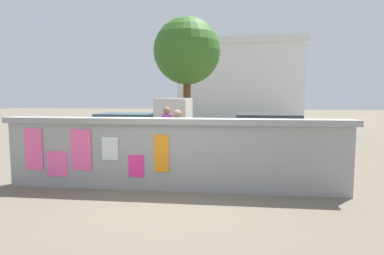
{
  "coord_description": "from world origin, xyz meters",
  "views": [
    {
      "loc": [
        1.21,
        -6.7,
        2.0
      ],
      "look_at": [
        0.05,
        2.94,
        1.03
      ],
      "focal_mm": 30.96,
      "sensor_mm": 36.0,
      "label": 1
    }
  ],
  "objects_px": {
    "car_parked": "(262,135)",
    "person_bystander": "(177,135)",
    "person_walking": "(167,128)",
    "tree_roadside": "(187,52)",
    "auto_rickshaw_truck": "(149,123)",
    "motorcycle": "(91,150)"
  },
  "relations": [
    {
      "from": "car_parked",
      "to": "person_bystander",
      "type": "relative_size",
      "value": 2.38
    },
    {
      "from": "car_parked",
      "to": "person_walking",
      "type": "distance_m",
      "value": 2.99
    },
    {
      "from": "person_bystander",
      "to": "tree_roadside",
      "type": "xyz_separation_m",
      "value": [
        -0.99,
        9.08,
        3.21
      ]
    },
    {
      "from": "auto_rickshaw_truck",
      "to": "car_parked",
      "type": "distance_m",
      "value": 4.69
    },
    {
      "from": "auto_rickshaw_truck",
      "to": "car_parked",
      "type": "relative_size",
      "value": 0.95
    },
    {
      "from": "person_bystander",
      "to": "tree_roadside",
      "type": "distance_m",
      "value": 9.68
    },
    {
      "from": "car_parked",
      "to": "motorcycle",
      "type": "bearing_deg",
      "value": -159.31
    },
    {
      "from": "car_parked",
      "to": "tree_roadside",
      "type": "height_order",
      "value": "tree_roadside"
    },
    {
      "from": "auto_rickshaw_truck",
      "to": "tree_roadside",
      "type": "relative_size",
      "value": 0.62
    },
    {
      "from": "car_parked",
      "to": "tree_roadside",
      "type": "distance_m",
      "value": 8.32
    },
    {
      "from": "car_parked",
      "to": "person_walking",
      "type": "bearing_deg",
      "value": -167.48
    },
    {
      "from": "tree_roadside",
      "to": "person_bystander",
      "type": "bearing_deg",
      "value": -83.79
    },
    {
      "from": "auto_rickshaw_truck",
      "to": "car_parked",
      "type": "bearing_deg",
      "value": -27.24
    },
    {
      "from": "person_bystander",
      "to": "tree_roadside",
      "type": "relative_size",
      "value": 0.27
    },
    {
      "from": "auto_rickshaw_truck",
      "to": "motorcycle",
      "type": "relative_size",
      "value": 1.95
    },
    {
      "from": "motorcycle",
      "to": "auto_rickshaw_truck",
      "type": "bearing_deg",
      "value": 80.56
    },
    {
      "from": "person_walking",
      "to": "tree_roadside",
      "type": "relative_size",
      "value": 0.27
    },
    {
      "from": "auto_rickshaw_truck",
      "to": "person_bystander",
      "type": "xyz_separation_m",
      "value": [
        1.85,
        -4.42,
        0.09
      ]
    },
    {
      "from": "motorcycle",
      "to": "person_bystander",
      "type": "height_order",
      "value": "person_bystander"
    },
    {
      "from": "person_walking",
      "to": "tree_roadside",
      "type": "bearing_deg",
      "value": 93.08
    },
    {
      "from": "person_walking",
      "to": "person_bystander",
      "type": "bearing_deg",
      "value": -70.21
    },
    {
      "from": "person_walking",
      "to": "car_parked",
      "type": "bearing_deg",
      "value": 12.52
    }
  ]
}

